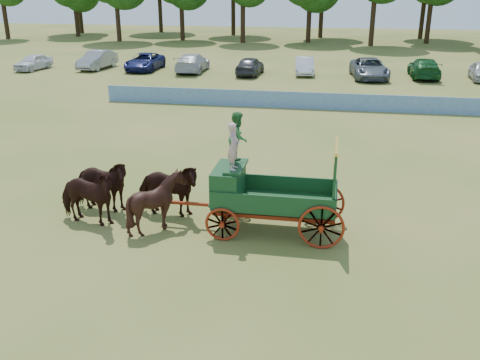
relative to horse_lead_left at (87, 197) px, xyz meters
name	(u,v)px	position (x,y,z in m)	size (l,w,h in m)	color
ground	(298,237)	(6.89, 0.25, -0.95)	(160.00, 160.00, 0.00)	olive
horse_lead_left	(87,197)	(0.00, 0.00, 0.00)	(1.03, 2.26, 1.91)	black
horse_lead_right	(101,185)	(0.00, 1.10, 0.00)	(1.03, 2.26, 1.91)	black
horse_wheel_left	(157,202)	(2.40, 0.00, 0.00)	(1.54, 1.73, 1.91)	black
horse_wheel_right	(168,190)	(2.40, 1.10, 0.00)	(1.03, 2.26, 1.91)	black
farm_dray	(252,181)	(5.36, 0.59, 0.70)	(6.00, 2.00, 3.77)	maroon
sponsor_banner	(305,101)	(5.89, 18.25, -0.43)	(26.00, 0.08, 1.05)	#1B4C96
parked_cars	(260,65)	(1.24, 30.85, -0.18)	(40.41, 6.82, 1.62)	silver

